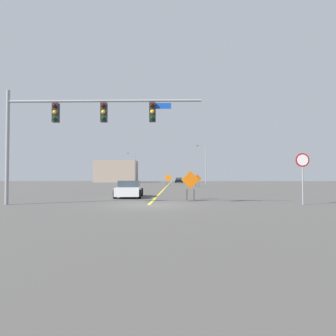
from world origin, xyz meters
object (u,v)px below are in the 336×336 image
(construction_sign_median_far, at_px, (168,178))
(car_black_near, at_px, (179,180))
(construction_sign_median_near, at_px, (190,181))
(stop_sign, at_px, (303,168))
(street_lamp_near_right, at_px, (205,163))
(traffic_signal_assembly, at_px, (78,119))
(car_white_mid, at_px, (129,189))
(construction_sign_right_shoulder, at_px, (197,179))
(street_lamp_far_left, at_px, (135,166))

(construction_sign_median_far, height_order, car_black_near, construction_sign_median_far)
(construction_sign_median_near, bearing_deg, stop_sign, -31.20)
(street_lamp_near_right, relative_size, construction_sign_median_far, 4.16)
(traffic_signal_assembly, distance_m, stop_sign, 12.74)
(traffic_signal_assembly, height_order, stop_sign, traffic_signal_assembly)
(stop_sign, distance_m, construction_sign_median_near, 7.08)
(car_white_mid, bearing_deg, construction_sign_right_shoulder, 74.16)
(street_lamp_far_left, height_order, car_black_near, street_lamp_far_left)
(street_lamp_far_left, distance_m, construction_sign_right_shoulder, 40.17)
(street_lamp_far_left, height_order, car_white_mid, street_lamp_far_left)
(stop_sign, bearing_deg, car_white_mid, 149.22)
(stop_sign, height_order, construction_sign_right_shoulder, stop_sign)
(street_lamp_far_left, xyz_separation_m, car_black_near, (12.08, -2.09, -3.92))
(street_lamp_near_right, xyz_separation_m, car_white_mid, (-10.08, -45.80, -4.19))
(construction_sign_median_near, height_order, car_black_near, construction_sign_median_near)
(stop_sign, xyz_separation_m, construction_sign_right_shoulder, (-3.66, 30.51, -0.78))
(traffic_signal_assembly, xyz_separation_m, construction_sign_median_far, (4.10, 40.19, -3.41))
(construction_sign_right_shoulder, bearing_deg, stop_sign, -83.16)
(construction_sign_median_far, distance_m, car_white_mid, 33.64)
(construction_sign_median_far, height_order, car_white_mid, construction_sign_median_far)
(traffic_signal_assembly, bearing_deg, stop_sign, 1.63)
(car_black_near, distance_m, car_white_mid, 59.60)
(car_black_near, height_order, car_white_mid, car_black_near)
(street_lamp_far_left, relative_size, construction_sign_right_shoulder, 4.21)
(car_black_near, relative_size, car_white_mid, 0.87)
(street_lamp_near_right, bearing_deg, construction_sign_median_far, -122.79)
(street_lamp_far_left, xyz_separation_m, street_lamp_near_right, (17.78, -15.72, 0.21))
(traffic_signal_assembly, height_order, car_black_near, traffic_signal_assembly)
(stop_sign, xyz_separation_m, construction_sign_median_near, (-6.02, 3.64, -0.77))
(street_lamp_far_left, distance_m, street_lamp_near_right, 23.73)
(construction_sign_median_far, bearing_deg, construction_sign_right_shoulder, -63.35)
(street_lamp_near_right, distance_m, car_white_mid, 47.08)
(traffic_signal_assembly, xyz_separation_m, construction_sign_right_shoulder, (8.78, 30.87, -3.49))
(traffic_signal_assembly, bearing_deg, car_black_near, 84.57)
(construction_sign_median_near, bearing_deg, car_white_mid, 149.80)
(construction_sign_median_near, distance_m, construction_sign_right_shoulder, 26.97)
(stop_sign, height_order, car_white_mid, stop_sign)
(traffic_signal_assembly, bearing_deg, construction_sign_right_shoulder, 74.12)
(street_lamp_near_right, xyz_separation_m, construction_sign_right_shoulder, (-3.20, -21.56, -3.56))
(construction_sign_right_shoulder, bearing_deg, construction_sign_median_far, 116.65)
(traffic_signal_assembly, height_order, construction_sign_right_shoulder, traffic_signal_assembly)
(construction_sign_median_near, height_order, car_white_mid, construction_sign_median_near)
(car_white_mid, bearing_deg, street_lamp_far_left, 97.13)
(traffic_signal_assembly, bearing_deg, construction_sign_median_near, 31.90)
(street_lamp_far_left, relative_size, car_black_near, 2.05)
(construction_sign_median_near, distance_m, car_black_near, 62.07)
(street_lamp_near_right, height_order, construction_sign_median_far, street_lamp_near_right)
(car_black_near, bearing_deg, street_lamp_near_right, -67.32)
(construction_sign_right_shoulder, distance_m, car_white_mid, 25.20)
(stop_sign, bearing_deg, street_lamp_far_left, 105.05)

